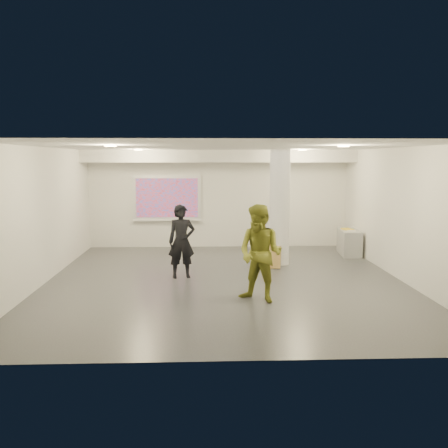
{
  "coord_description": "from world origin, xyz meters",
  "views": [
    {
      "loc": [
        -0.47,
        -10.99,
        2.73
      ],
      "look_at": [
        0.0,
        0.4,
        1.25
      ],
      "focal_mm": 40.0,
      "sensor_mm": 36.0,
      "label": 1
    }
  ],
  "objects_px": {
    "column": "(280,207)",
    "credenza": "(349,242)",
    "woman": "(182,241)",
    "man": "(260,254)",
    "projection_screen": "(167,199)"
  },
  "relations": [
    {
      "from": "woman",
      "to": "credenza",
      "type": "bearing_deg",
      "value": 19.39
    },
    {
      "from": "projection_screen",
      "to": "man",
      "type": "xyz_separation_m",
      "value": [
        2.21,
        -6.09,
        -0.59
      ]
    },
    {
      "from": "column",
      "to": "woman",
      "type": "xyz_separation_m",
      "value": [
        -2.48,
        -1.4,
        -0.65
      ]
    },
    {
      "from": "credenza",
      "to": "projection_screen",
      "type": "bearing_deg",
      "value": 170.3
    },
    {
      "from": "projection_screen",
      "to": "woman",
      "type": "distance_m",
      "value": 4.16
    },
    {
      "from": "column",
      "to": "man",
      "type": "height_order",
      "value": "column"
    },
    {
      "from": "man",
      "to": "column",
      "type": "bearing_deg",
      "value": 108.41
    },
    {
      "from": "column",
      "to": "man",
      "type": "xyz_separation_m",
      "value": [
        -0.89,
        -3.43,
        -0.56
      ]
    },
    {
      "from": "projection_screen",
      "to": "woman",
      "type": "height_order",
      "value": "projection_screen"
    },
    {
      "from": "credenza",
      "to": "man",
      "type": "bearing_deg",
      "value": -118.32
    },
    {
      "from": "woman",
      "to": "man",
      "type": "relative_size",
      "value": 0.9
    },
    {
      "from": "credenza",
      "to": "man",
      "type": "relative_size",
      "value": 0.65
    },
    {
      "from": "column",
      "to": "projection_screen",
      "type": "distance_m",
      "value": 4.08
    },
    {
      "from": "column",
      "to": "credenza",
      "type": "xyz_separation_m",
      "value": [
        2.22,
        1.21,
        -1.14
      ]
    },
    {
      "from": "column",
      "to": "man",
      "type": "bearing_deg",
      "value": -104.47
    }
  ]
}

